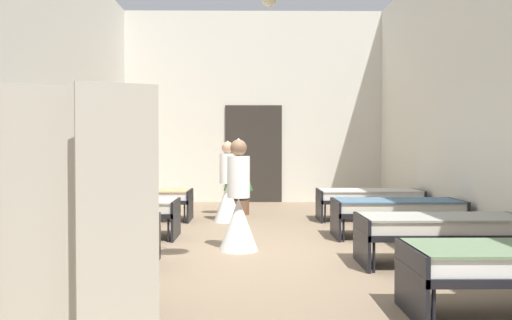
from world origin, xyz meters
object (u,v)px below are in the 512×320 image
(bed_right_row_1, at_px, (442,228))
(nurse_near_aisle, at_px, (228,193))
(bed_left_row_1, at_px, (72,228))
(patient_seated_primary, at_px, (103,190))
(bed_right_row_3, at_px, (369,197))
(nurse_mid_aisle, at_px, (239,211))
(privacy_screen, at_px, (38,248))
(bed_left_row_2, at_px, (114,209))
(potted_plant, at_px, (238,175))
(bed_right_row_2, at_px, (397,209))
(bed_left_row_3, at_px, (140,197))

(bed_right_row_1, bearing_deg, nurse_near_aisle, 125.76)
(bed_left_row_1, xyz_separation_m, patient_seated_primary, (0.35, 0.04, 0.43))
(bed_right_row_1, bearing_deg, bed_right_row_3, 90.00)
(nurse_mid_aisle, xyz_separation_m, privacy_screen, (-0.94, -4.30, 0.32))
(bed_left_row_2, height_order, nurse_near_aisle, nurse_near_aisle)
(nurse_near_aisle, bearing_deg, bed_right_row_1, -137.84)
(patient_seated_primary, bearing_deg, nurse_mid_aisle, 29.39)
(potted_plant, bearing_deg, bed_left_row_2, -122.97)
(bed_left_row_1, distance_m, nurse_mid_aisle, 2.10)
(nurse_mid_aisle, distance_m, potted_plant, 3.79)
(bed_right_row_2, bearing_deg, nurse_mid_aisle, -157.33)
(bed_left_row_1, height_order, nurse_near_aisle, nurse_near_aisle)
(bed_right_row_1, distance_m, bed_right_row_3, 3.80)
(bed_right_row_3, relative_size, patient_seated_primary, 2.38)
(bed_right_row_2, xyz_separation_m, bed_left_row_3, (-4.27, 1.90, 0.00))
(bed_right_row_3, distance_m, potted_plant, 2.64)
(patient_seated_primary, distance_m, potted_plant, 4.87)
(bed_left_row_3, bearing_deg, potted_plant, 26.14)
(potted_plant, bearing_deg, bed_left_row_3, -153.86)
(bed_left_row_2, height_order, privacy_screen, privacy_screen)
(nurse_near_aisle, height_order, nurse_mid_aisle, same)
(bed_right_row_1, height_order, potted_plant, potted_plant)
(bed_right_row_3, bearing_deg, patient_seated_primary, -136.16)
(bed_left_row_1, xyz_separation_m, bed_right_row_1, (4.27, 0.00, 0.00))
(nurse_mid_aisle, xyz_separation_m, patient_seated_primary, (-1.54, -0.87, 0.34))
(bed_left_row_1, bearing_deg, bed_right_row_3, 41.69)
(bed_left_row_3, height_order, nurse_near_aisle, nurse_near_aisle)
(bed_right_row_1, distance_m, potted_plant, 5.31)
(nurse_mid_aisle, bearing_deg, bed_right_row_1, -59.95)
(bed_right_row_1, distance_m, bed_left_row_3, 5.71)
(nurse_near_aisle, distance_m, patient_seated_primary, 3.85)
(potted_plant, relative_size, privacy_screen, 0.79)
(bed_right_row_1, distance_m, nurse_mid_aisle, 2.54)
(bed_left_row_2, xyz_separation_m, bed_left_row_3, (0.00, 1.90, 0.00))
(bed_right_row_1, height_order, nurse_near_aisle, nurse_near_aisle)
(bed_right_row_1, xyz_separation_m, patient_seated_primary, (-3.92, 0.04, 0.43))
(privacy_screen, bearing_deg, bed_left_row_2, 91.25)
(bed_left_row_2, relative_size, patient_seated_primary, 2.38)
(bed_left_row_2, relative_size, bed_left_row_3, 1.00)
(bed_left_row_1, xyz_separation_m, bed_right_row_2, (4.27, 1.90, 0.00))
(bed_right_row_2, bearing_deg, nurse_near_aisle, 146.36)
(bed_left_row_2, xyz_separation_m, patient_seated_primary, (0.35, -1.86, 0.43))
(bed_left_row_3, height_order, privacy_screen, privacy_screen)
(bed_right_row_3, relative_size, nurse_mid_aisle, 1.28)
(bed_left_row_3, xyz_separation_m, nurse_mid_aisle, (1.89, -2.89, 0.09))
(bed_left_row_3, height_order, bed_right_row_3, same)
(bed_left_row_2, bearing_deg, bed_left_row_3, 90.00)
(nurse_mid_aisle, bearing_deg, bed_left_row_2, 113.40)
(bed_right_row_3, bearing_deg, privacy_screen, -114.76)
(bed_left_row_2, bearing_deg, bed_left_row_1, -90.00)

